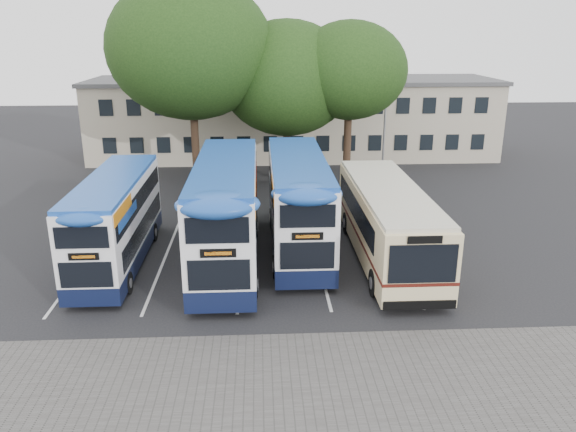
# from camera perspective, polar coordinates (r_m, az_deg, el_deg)

# --- Properties ---
(ground) EXTENTS (120.00, 120.00, 0.00)m
(ground) POSITION_cam_1_polar(r_m,az_deg,el_deg) (21.68, 4.94, -9.07)
(ground) COLOR black
(ground) RESTS_ON ground
(paving_strip) EXTENTS (40.00, 6.00, 0.01)m
(paving_strip) POSITION_cam_1_polar(r_m,az_deg,el_deg) (17.25, 0.36, -16.97)
(paving_strip) COLOR #595654
(paving_strip) RESTS_ON ground
(bay_lines) EXTENTS (14.12, 11.00, 0.01)m
(bay_lines) POSITION_cam_1_polar(r_m,az_deg,el_deg) (26.04, -4.77, -4.15)
(bay_lines) COLOR silver
(bay_lines) RESTS_ON ground
(depot_building) EXTENTS (32.40, 8.40, 6.20)m
(depot_building) POSITION_cam_1_polar(r_m,az_deg,el_deg) (46.60, 0.56, 10.07)
(depot_building) COLOR #BBAE97
(depot_building) RESTS_ON ground
(lamp_post) EXTENTS (0.25, 1.05, 9.06)m
(lamp_post) POSITION_cam_1_polar(r_m,az_deg,el_deg) (40.28, 9.91, 11.23)
(lamp_post) COLOR gray
(lamp_post) RESTS_ON ground
(tree_left) EXTENTS (10.29, 10.29, 13.22)m
(tree_left) POSITION_cam_1_polar(r_m,az_deg,el_deg) (36.66, -9.89, 16.43)
(tree_left) COLOR black
(tree_left) RESTS_ON ground
(tree_mid) EXTENTS (8.74, 8.74, 10.65)m
(tree_mid) POSITION_cam_1_polar(r_m,az_deg,el_deg) (37.63, -0.12, 13.81)
(tree_mid) COLOR black
(tree_mid) RESTS_ON ground
(tree_right) EXTENTS (7.28, 7.28, 10.58)m
(tree_right) POSITION_cam_1_polar(r_m,az_deg,el_deg) (36.91, 6.29, 14.46)
(tree_right) COLOR black
(tree_right) RESTS_ON ground
(bus_dd_left) EXTENTS (2.30, 9.49, 3.95)m
(bus_dd_left) POSITION_cam_1_polar(r_m,az_deg,el_deg) (25.69, -17.08, -0.09)
(bus_dd_left) COLOR #0E1533
(bus_dd_left) RESTS_ON ground
(bus_dd_mid) EXTENTS (2.66, 10.98, 4.57)m
(bus_dd_mid) POSITION_cam_1_polar(r_m,az_deg,el_deg) (24.78, -6.26, 0.80)
(bus_dd_mid) COLOR #0E1533
(bus_dd_mid) RESTS_ON ground
(bus_dd_right) EXTENTS (2.55, 10.54, 4.39)m
(bus_dd_right) POSITION_cam_1_polar(r_m,az_deg,el_deg) (26.31, 1.02, 1.74)
(bus_dd_right) COLOR #0E1533
(bus_dd_right) RESTS_ON ground
(bus_single) EXTENTS (2.86, 11.23, 3.35)m
(bus_single) POSITION_cam_1_polar(r_m,az_deg,el_deg) (25.66, 10.05, -0.21)
(bus_single) COLOR beige
(bus_single) RESTS_ON ground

